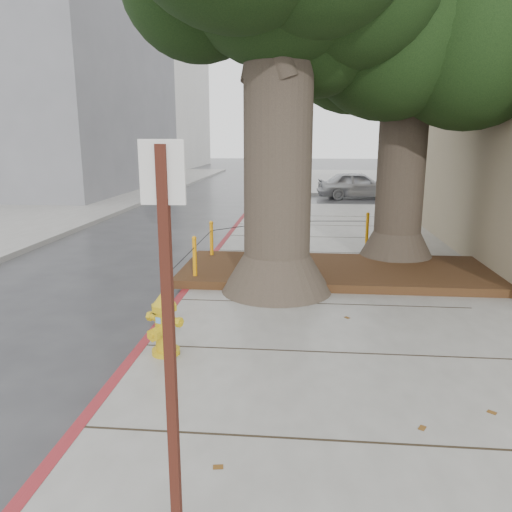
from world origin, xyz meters
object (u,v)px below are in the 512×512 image
at_px(fire_hydrant, 164,323).
at_px(car_silver, 357,185).
at_px(car_dark, 108,182).
at_px(signpost, 169,333).

distance_m(fire_hydrant, car_silver, 19.73).
distance_m(car_silver, car_dark, 12.80).
distance_m(fire_hydrant, car_dark, 21.07).
relative_size(fire_hydrant, car_dark, 0.19).
relative_size(car_silver, car_dark, 0.83).
height_order(fire_hydrant, car_dark, car_dark).
relative_size(signpost, car_dark, 0.58).
distance_m(signpost, car_silver, 22.58).
bearing_deg(car_silver, car_dark, 83.30).
height_order(signpost, car_dark, signpost).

